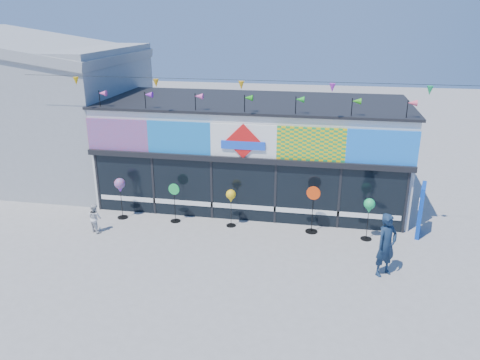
% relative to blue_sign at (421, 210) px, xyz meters
% --- Properties ---
extents(ground, '(80.00, 80.00, 0.00)m').
position_rel_blue_sign_xyz_m(ground, '(-6.30, -3.33, -0.94)').
color(ground, gray).
rests_on(ground, ground).
extents(kite_shop, '(16.00, 5.70, 5.31)m').
position_rel_blue_sign_xyz_m(kite_shop, '(-6.30, 2.62, 1.11)').
color(kite_shop, silver).
rests_on(kite_shop, ground).
extents(neighbour_building, '(8.18, 7.20, 6.87)m').
position_rel_blue_sign_xyz_m(neighbour_building, '(-16.30, 3.67, 2.26)').
color(neighbour_building, '#939698').
rests_on(neighbour_building, ground).
extents(blue_sign, '(0.34, 0.94, 1.87)m').
position_rel_blue_sign_xyz_m(blue_sign, '(0.00, 0.00, 0.00)').
color(blue_sign, '#0A38A2').
rests_on(blue_sign, ground).
extents(spinner_0, '(0.41, 0.41, 1.60)m').
position_rel_blue_sign_xyz_m(spinner_0, '(-10.88, -0.55, 0.34)').
color(spinner_0, black).
rests_on(spinner_0, ground).
extents(spinner_1, '(0.42, 0.38, 1.51)m').
position_rel_blue_sign_xyz_m(spinner_1, '(-8.79, -0.50, -0.14)').
color(spinner_1, black).
rests_on(spinner_1, ground).
extents(spinner_2, '(0.36, 0.36, 1.42)m').
position_rel_blue_sign_xyz_m(spinner_2, '(-6.65, -0.50, 0.20)').
color(spinner_2, black).
rests_on(spinner_2, ground).
extents(spinner_3, '(0.49, 0.44, 1.73)m').
position_rel_blue_sign_xyz_m(spinner_3, '(-3.71, -0.48, -0.02)').
color(spinner_3, black).
rests_on(spinner_3, ground).
extents(spinner_4, '(0.38, 0.38, 1.52)m').
position_rel_blue_sign_xyz_m(spinner_4, '(-1.82, -0.72, 0.27)').
color(spinner_4, black).
rests_on(spinner_4, ground).
extents(adult_man, '(0.85, 0.81, 1.95)m').
position_rel_blue_sign_xyz_m(adult_man, '(-1.47, -3.00, 0.03)').
color(adult_man, '#13253D').
rests_on(adult_man, ground).
extents(child, '(0.60, 0.50, 1.06)m').
position_rel_blue_sign_xyz_m(child, '(-11.31, -1.86, -0.41)').
color(child, silver).
rests_on(child, ground).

